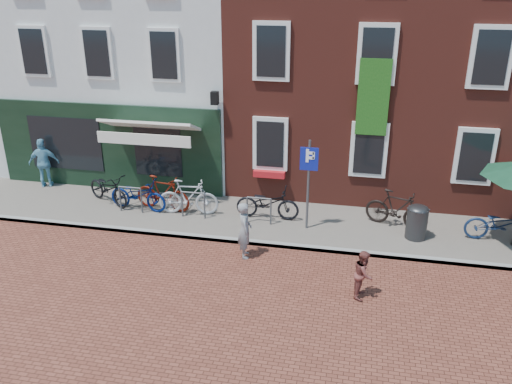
% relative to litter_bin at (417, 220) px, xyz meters
% --- Properties ---
extents(ground, '(80.00, 80.00, 0.00)m').
position_rel_litter_bin_xyz_m(ground, '(-4.93, -1.18, -0.64)').
color(ground, brown).
extents(sidewalk, '(24.00, 3.00, 0.10)m').
position_rel_litter_bin_xyz_m(sidewalk, '(-3.93, 0.32, -0.59)').
color(sidewalk, slate).
rests_on(sidewalk, ground).
extents(building_stucco, '(8.00, 8.00, 9.00)m').
position_rel_litter_bin_xyz_m(building_stucco, '(-9.93, 5.82, 3.86)').
color(building_stucco, silver).
rests_on(building_stucco, ground).
extents(building_brick_mid, '(6.00, 8.00, 10.00)m').
position_rel_litter_bin_xyz_m(building_brick_mid, '(-2.93, 5.82, 4.36)').
color(building_brick_mid, maroon).
rests_on(building_brick_mid, ground).
extents(litter_bin, '(0.57, 0.57, 1.05)m').
position_rel_litter_bin_xyz_m(litter_bin, '(0.00, 0.00, 0.00)').
color(litter_bin, '#313133').
rests_on(litter_bin, sidewalk).
extents(parking_sign, '(0.50, 0.07, 2.63)m').
position_rel_litter_bin_xyz_m(parking_sign, '(-3.02, -0.00, 1.17)').
color(parking_sign, '#4C4C4F').
rests_on(parking_sign, sidewalk).
extents(woman, '(0.51, 0.63, 1.52)m').
position_rel_litter_bin_xyz_m(woman, '(-4.44, -1.79, 0.12)').
color(woman, gray).
rests_on(woman, ground).
extents(boy, '(0.51, 0.61, 1.15)m').
position_rel_litter_bin_xyz_m(boy, '(-1.38, -3.05, -0.06)').
color(boy, brown).
rests_on(boy, ground).
extents(cafe_person, '(1.07, 0.73, 1.69)m').
position_rel_litter_bin_xyz_m(cafe_person, '(-12.18, 1.42, 0.31)').
color(cafe_person, '#67A9C4').
rests_on(cafe_person, sidewalk).
extents(bicycle_0, '(1.97, 1.48, 0.99)m').
position_rel_litter_bin_xyz_m(bicycle_0, '(-9.41, 0.51, -0.05)').
color(bicycle_0, black).
rests_on(bicycle_0, sidewalk).
extents(bicycle_1, '(1.89, 0.80, 1.10)m').
position_rel_litter_bin_xyz_m(bicycle_1, '(-7.52, 0.37, 0.01)').
color(bicycle_1, '#551107').
rests_on(bicycle_1, sidewalk).
extents(bicycle_2, '(1.95, 0.87, 0.99)m').
position_rel_litter_bin_xyz_m(bicycle_2, '(-8.28, 0.23, -0.05)').
color(bicycle_2, '#04154E').
rests_on(bicycle_2, sidewalk).
extents(bicycle_3, '(1.88, 0.73, 1.10)m').
position_rel_litter_bin_xyz_m(bicycle_3, '(-6.65, 0.24, 0.01)').
color(bicycle_3, '#B4B4B7').
rests_on(bicycle_3, sidewalk).
extents(bicycle_4, '(1.89, 0.67, 0.99)m').
position_rel_litter_bin_xyz_m(bicycle_4, '(-4.25, 0.42, -0.05)').
color(bicycle_4, black).
rests_on(bicycle_4, sidewalk).
extents(bicycle_5, '(1.90, 1.09, 1.10)m').
position_rel_litter_bin_xyz_m(bicycle_5, '(-0.52, 0.61, 0.01)').
color(bicycle_5, black).
rests_on(bicycle_5, sidewalk).
extents(bicycle_6, '(1.90, 0.70, 0.99)m').
position_rel_litter_bin_xyz_m(bicycle_6, '(2.23, 0.28, -0.05)').
color(bicycle_6, '#142545').
rests_on(bicycle_6, sidewalk).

